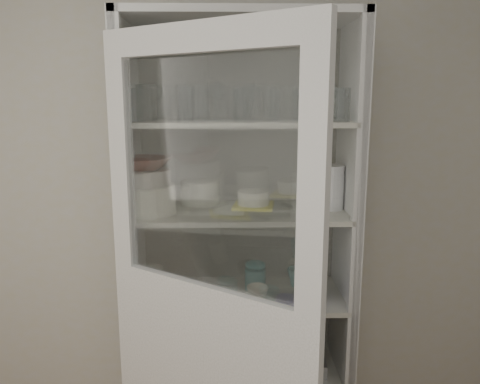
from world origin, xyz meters
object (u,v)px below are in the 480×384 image
at_px(pantry_cabinet, 240,272).
at_px(goblet_0, 155,100).
at_px(goblet_3, 330,100).
at_px(white_ramekin, 254,198).
at_px(cream_dish, 210,364).
at_px(plate_stack_front, 146,199).
at_px(cupboard_door, 207,343).
at_px(mug_blue, 313,289).
at_px(tin_box, 303,365).
at_px(glass_platter, 254,209).
at_px(measuring_cups, 193,295).
at_px(white_canister, 152,280).
at_px(cream_bowl, 145,177).
at_px(yellow_trivet, 254,206).
at_px(grey_bowl_stack, 330,187).
at_px(teal_jar, 255,277).
at_px(goblet_1, 216,99).
at_px(goblet_2, 251,101).
at_px(terracotta_bowl, 145,163).
at_px(mug_white, 258,296).
at_px(mug_teal, 297,277).
at_px(plate_stack_back, 201,192).

relative_size(pantry_cabinet, goblet_0, 12.08).
xyz_separation_m(pantry_cabinet, goblet_3, (0.41, 0.04, 0.81)).
distance_m(white_ramekin, cream_dish, 0.85).
bearing_deg(pantry_cabinet, plate_stack_front, -163.65).
distance_m(cupboard_door, goblet_3, 1.18).
bearing_deg(mug_blue, tin_box, 89.04).
bearing_deg(cupboard_door, glass_platter, 101.72).
xyz_separation_m(measuring_cups, white_canister, (-0.20, 0.08, 0.04)).
xyz_separation_m(goblet_3, cream_bowl, (-0.82, -0.16, -0.33)).
distance_m(goblet_0, yellow_trivet, 0.66).
xyz_separation_m(cupboard_door, grey_bowl_stack, (0.54, 0.49, 0.49)).
distance_m(grey_bowl_stack, white_canister, 0.93).
xyz_separation_m(white_ramekin, measuring_cups, (-0.27, -0.03, -0.44)).
distance_m(white_ramekin, teal_jar, 0.41).
height_order(goblet_1, white_canister, goblet_1).
height_order(goblet_0, goblet_2, goblet_0).
xyz_separation_m(terracotta_bowl, mug_white, (0.48, -0.08, -0.58)).
bearing_deg(goblet_0, goblet_3, -1.02).
relative_size(cream_bowl, tin_box, 1.01).
bearing_deg(mug_teal, cream_dish, -151.00).
xyz_separation_m(cupboard_door, mug_teal, (0.41, 0.55, 0.03)).
bearing_deg(cream_dish, glass_platter, -7.11).
distance_m(goblet_1, terracotta_bowl, 0.44).
relative_size(pantry_cabinet, grey_bowl_stack, 10.50).
distance_m(yellow_trivet, cream_dish, 0.81).
height_order(glass_platter, white_canister, glass_platter).
bearing_deg(white_canister, teal_jar, 3.68).
height_order(plate_stack_front, terracotta_bowl, terracotta_bowl).
relative_size(pantry_cabinet, tin_box, 9.75).
bearing_deg(mug_teal, cupboard_door, -108.58).
bearing_deg(cream_bowl, white_canister, 90.00).
xyz_separation_m(mug_blue, measuring_cups, (-0.54, 0.02, -0.03)).
xyz_separation_m(pantry_cabinet, yellow_trivet, (0.06, -0.10, 0.35)).
relative_size(grey_bowl_stack, teal_jar, 1.69).
xyz_separation_m(cupboard_door, goblet_1, (0.02, 0.60, 0.88)).
xyz_separation_m(goblet_2, plate_stack_front, (-0.46, -0.16, -0.42)).
distance_m(cream_bowl, white_canister, 0.50).
height_order(pantry_cabinet, plate_stack_front, pantry_cabinet).
distance_m(plate_stack_front, grey_bowl_stack, 0.82).
bearing_deg(pantry_cabinet, cream_bowl, -163.65).
height_order(goblet_1, cream_bowl, goblet_1).
bearing_deg(terracotta_bowl, plate_stack_front, 0.00).
xyz_separation_m(terracotta_bowl, glass_platter, (0.47, 0.02, -0.21)).
bearing_deg(mug_teal, goblet_2, -169.58).
bearing_deg(terracotta_bowl, white_canister, 90.00).
height_order(white_ramekin, grey_bowl_stack, grey_bowl_stack).
distance_m(plate_stack_back, measuring_cups, 0.48).
height_order(goblet_1, plate_stack_front, goblet_1).
xyz_separation_m(goblet_0, white_ramekin, (0.44, -0.15, -0.42)).
bearing_deg(mug_white, goblet_1, 134.01).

